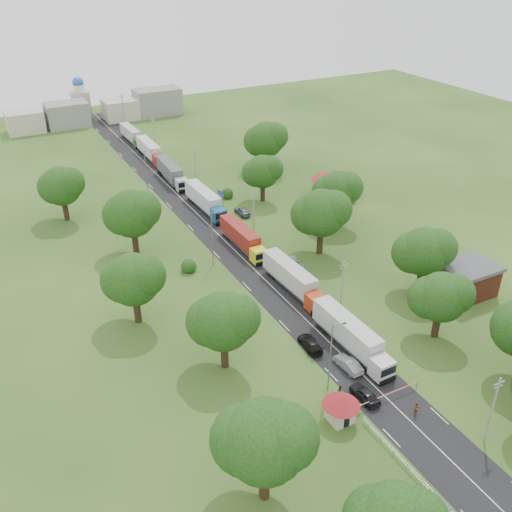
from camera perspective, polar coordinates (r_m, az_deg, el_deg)
ground at (r=89.28m, az=2.90°, el=-4.33°), size 260.00×260.00×0.00m
road at (r=104.45m, az=-2.66°, el=1.06°), size 8.00×200.00×0.04m
boom_barrier at (r=72.32m, az=12.30°, el=-13.69°), size 9.22×0.35×1.18m
guard_booth at (r=68.61m, az=8.50°, el=-14.65°), size 4.40×4.40×3.45m
kiosk at (r=62.29m, az=17.27°, el=-23.28°), size 2.30×2.30×2.41m
guard_rail at (r=66.26m, az=15.33°, el=-20.37°), size 0.10×17.00×1.70m
info_sign at (r=117.39m, az=-3.56°, el=5.99°), size 0.12×3.10×4.10m
pole_0 at (r=69.02m, az=22.56°, el=-13.90°), size 1.60×0.24×9.00m
pole_1 at (r=84.52m, az=8.61°, el=-3.01°), size 1.60×0.24×9.00m
pole_2 at (r=105.31m, az=-0.24°, el=4.20°), size 1.60×0.24×9.00m
pole_3 at (r=128.87m, az=-6.10°, el=8.86°), size 1.60×0.24×9.00m
pole_4 at (r=153.92m, az=-10.18°, el=12.00°), size 1.60×0.24×9.00m
pole_5 at (r=179.84m, az=-13.15°, el=14.21°), size 1.60×0.24×9.00m
lamp_0 at (r=70.20m, az=7.56°, el=-9.68°), size 2.03×0.22×10.00m
lamp_1 at (r=95.90m, az=-4.33°, el=2.02°), size 2.03×0.22×10.00m
lamp_2 at (r=126.16m, az=-10.89°, el=8.46°), size 2.03×0.22×10.00m
tree_2 at (r=81.78m, az=17.99°, el=-3.88°), size 8.00×8.00×10.10m
tree_3 at (r=91.19m, az=16.46°, el=0.46°), size 8.80×8.80×11.07m
tree_4 at (r=99.10m, az=6.53°, el=4.33°), size 9.60×9.60×12.05m
tree_5 at (r=110.11m, az=8.12°, el=6.50°), size 8.80×8.80×11.07m
tree_6 at (r=120.17m, az=0.65°, el=8.46°), size 8.00×8.00×10.10m
tree_7 at (r=136.27m, az=0.98°, el=11.58°), size 9.60×9.60×12.05m
tree_9 at (r=56.67m, az=0.78°, el=-17.90°), size 9.60×9.60×12.05m
tree_10 at (r=72.25m, az=-3.34°, el=-6.48°), size 8.80×8.80×11.07m
tree_11 at (r=82.30m, az=-12.20°, el=-2.26°), size 8.80×8.80×11.07m
tree_12 at (r=100.52m, az=-12.34°, el=4.19°), size 9.60×9.60×12.05m
tree_13 at (r=117.48m, az=-18.91°, el=6.67°), size 8.80×8.80×11.07m
house_brick at (r=94.97m, az=20.41°, el=-2.22°), size 8.60×6.60×5.20m
house_cream at (r=124.70m, az=7.91°, el=7.52°), size 10.08×10.08×5.80m
distant_town at (r=183.73m, az=-15.04°, el=13.91°), size 52.00×8.00×8.00m
church at (r=189.95m, az=-17.14°, el=14.71°), size 5.00×5.00×12.30m
truck_0 at (r=78.88m, az=9.49°, el=-7.86°), size 2.93×15.50×4.29m
truck_1 at (r=90.23m, az=3.71°, el=-2.28°), size 3.05×15.20×4.20m
truck_2 at (r=102.57m, az=-1.38°, el=1.86°), size 2.61×14.36×3.98m
truck_3 at (r=117.62m, az=-5.12°, el=5.59°), size 2.93×15.47×4.28m
truck_4 at (r=133.22m, az=-8.48°, el=8.27°), size 3.10×15.23×4.21m
truck_5 at (r=148.70m, az=-10.55°, el=10.35°), size 2.64×15.09×4.18m
truck_6 at (r=162.85m, az=-12.33°, el=11.77°), size 2.68×13.88×3.84m
car_lane_front at (r=72.65m, az=10.83°, el=-13.40°), size 1.97×4.54×1.52m
car_lane_mid at (r=76.54m, az=9.19°, el=-10.63°), size 1.85×4.68×1.52m
car_lane_rear at (r=79.35m, az=5.45°, el=-8.70°), size 2.54×5.15×1.44m
car_verge_near at (r=97.66m, az=3.68°, el=-0.63°), size 3.36×5.67×1.48m
car_verge_far at (r=115.88m, az=-1.39°, el=4.52°), size 1.95×4.74×1.61m
pedestrian_near at (r=71.95m, az=15.74°, el=-14.56°), size 0.72×0.63×1.67m
pedestrian_booth at (r=72.15m, az=8.41°, el=-13.36°), size 1.10×1.06×1.78m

